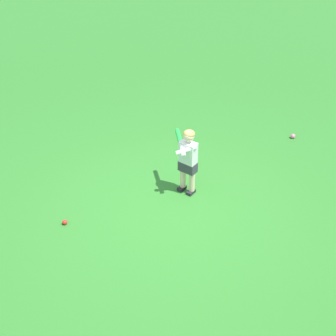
# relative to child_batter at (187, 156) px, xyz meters

# --- Properties ---
(ground_plane) EXTENTS (40.00, 40.00, 0.00)m
(ground_plane) POSITION_rel_child_batter_xyz_m (-0.46, 0.29, -0.65)
(ground_plane) COLOR #2D7528
(child_batter) EXTENTS (0.64, 0.35, 1.08)m
(child_batter) POSITION_rel_child_batter_xyz_m (0.00, 0.00, 0.00)
(child_batter) COLOR #232328
(child_batter) RESTS_ON ground
(play_ball_midfield) EXTENTS (0.07, 0.07, 0.07)m
(play_ball_midfield) POSITION_rel_child_batter_xyz_m (-0.63, 1.82, -0.61)
(play_ball_midfield) COLOR red
(play_ball_midfield) RESTS_ON ground
(play_ball_far_right) EXTENTS (0.09, 0.09, 0.09)m
(play_ball_far_right) POSITION_rel_child_batter_xyz_m (1.42, -2.17, -0.61)
(play_ball_far_right) COLOR pink
(play_ball_far_right) RESTS_ON ground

